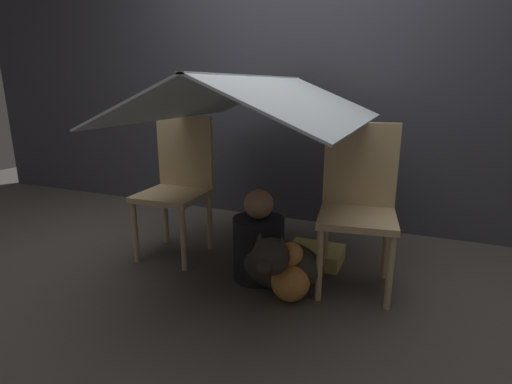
{
  "coord_description": "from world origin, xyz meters",
  "views": [
    {
      "loc": [
        0.89,
        -2.04,
        1.14
      ],
      "look_at": [
        0.0,
        0.09,
        0.51
      ],
      "focal_mm": 28.0,
      "sensor_mm": 36.0,
      "label": 1
    }
  ],
  "objects_px": {
    "chair_left": "(178,181)",
    "chair_right": "(358,200)",
    "person_front": "(259,243)",
    "dog": "(279,263)"
  },
  "relations": [
    {
      "from": "chair_left",
      "to": "chair_right",
      "type": "height_order",
      "value": "same"
    },
    {
      "from": "chair_left",
      "to": "person_front",
      "type": "relative_size",
      "value": 1.69
    },
    {
      "from": "chair_left",
      "to": "dog",
      "type": "relative_size",
      "value": 1.93
    },
    {
      "from": "chair_left",
      "to": "dog",
      "type": "height_order",
      "value": "chair_left"
    },
    {
      "from": "dog",
      "to": "person_front",
      "type": "bearing_deg",
      "value": 143.3
    },
    {
      "from": "person_front",
      "to": "chair_right",
      "type": "bearing_deg",
      "value": 16.66
    },
    {
      "from": "chair_right",
      "to": "person_front",
      "type": "relative_size",
      "value": 1.69
    },
    {
      "from": "chair_left",
      "to": "chair_right",
      "type": "relative_size",
      "value": 1.0
    },
    {
      "from": "person_front",
      "to": "dog",
      "type": "relative_size",
      "value": 1.15
    },
    {
      "from": "dog",
      "to": "chair_right",
      "type": "bearing_deg",
      "value": 39.16
    }
  ]
}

